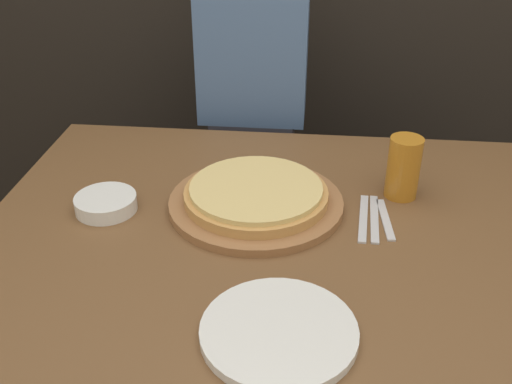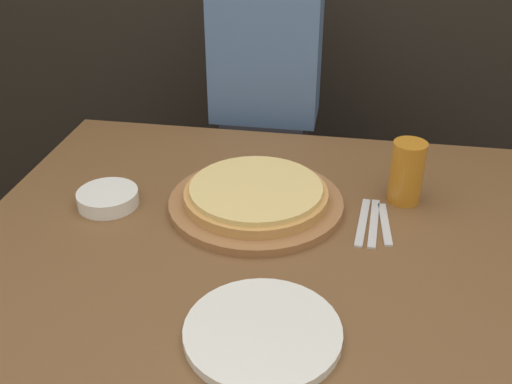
# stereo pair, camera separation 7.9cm
# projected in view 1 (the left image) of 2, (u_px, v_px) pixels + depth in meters

# --- Properties ---
(dining_table) EXTENTS (1.35, 1.05, 0.77)m
(dining_table) POSITION_uv_depth(u_px,v_px,m) (275.00, 358.00, 1.52)
(dining_table) COLOR brown
(dining_table) RESTS_ON ground_plane
(pizza_on_board) EXTENTS (0.41, 0.41, 0.06)m
(pizza_on_board) POSITION_uv_depth(u_px,v_px,m) (256.00, 198.00, 1.41)
(pizza_on_board) COLOR #99663D
(pizza_on_board) RESTS_ON dining_table
(beer_glass) EXTENTS (0.08, 0.08, 0.15)m
(beer_glass) POSITION_uv_depth(u_px,v_px,m) (404.00, 165.00, 1.43)
(beer_glass) COLOR #B7701E
(beer_glass) RESTS_ON dining_table
(dinner_plate) EXTENTS (0.28, 0.28, 0.02)m
(dinner_plate) POSITION_uv_depth(u_px,v_px,m) (279.00, 332.00, 1.04)
(dinner_plate) COLOR white
(dinner_plate) RESTS_ON dining_table
(side_bowl) EXTENTS (0.14, 0.14, 0.04)m
(side_bowl) POSITION_uv_depth(u_px,v_px,m) (106.00, 203.00, 1.40)
(side_bowl) COLOR white
(side_bowl) RESTS_ON dining_table
(fork) EXTENTS (0.03, 0.20, 0.00)m
(fork) POSITION_uv_depth(u_px,v_px,m) (363.00, 218.00, 1.37)
(fork) COLOR silver
(fork) RESTS_ON dining_table
(dinner_knife) EXTENTS (0.03, 0.20, 0.00)m
(dinner_knife) POSITION_uv_depth(u_px,v_px,m) (374.00, 219.00, 1.37)
(dinner_knife) COLOR silver
(dinner_knife) RESTS_ON dining_table
(spoon) EXTENTS (0.03, 0.17, 0.00)m
(spoon) POSITION_uv_depth(u_px,v_px,m) (385.00, 219.00, 1.37)
(spoon) COLOR silver
(spoon) RESTS_ON dining_table
(diner_person) EXTENTS (0.33, 0.20, 1.36)m
(diner_person) POSITION_uv_depth(u_px,v_px,m) (253.00, 138.00, 1.99)
(diner_person) COLOR #33333D
(diner_person) RESTS_ON ground_plane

